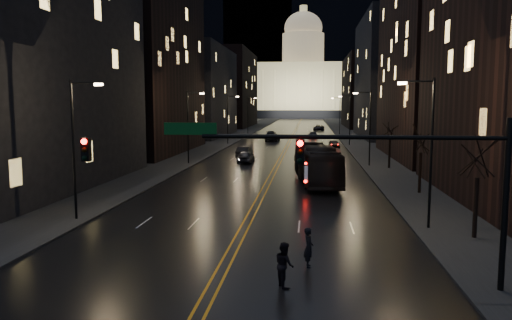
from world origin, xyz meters
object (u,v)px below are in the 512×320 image
(traffic_signal, at_px, (361,165))
(bus, at_px, (317,164))
(oncoming_car_b, at_px, (244,152))
(pedestrian_a, at_px, (309,248))
(pedestrian_b, at_px, (284,264))
(receding_car_a, at_px, (302,155))
(oncoming_car_a, at_px, (246,157))

(traffic_signal, xyz_separation_m, bus, (-1.31, 26.96, -3.30))
(oncoming_car_b, relative_size, pedestrian_a, 2.57)
(oncoming_car_b, relative_size, pedestrian_b, 2.54)
(traffic_signal, distance_m, pedestrian_b, 5.14)
(receding_car_a, distance_m, pedestrian_a, 43.19)
(oncoming_car_a, bearing_deg, pedestrian_b, 100.73)
(pedestrian_a, bearing_deg, traffic_signal, -147.08)
(receding_car_a, height_order, pedestrian_a, pedestrian_a)
(bus, relative_size, pedestrian_a, 6.96)
(oncoming_car_a, xyz_separation_m, oncoming_car_b, (-0.94, 5.65, 0.00))
(receding_car_a, bearing_deg, pedestrian_a, -83.94)
(receding_car_a, bearing_deg, oncoming_car_b, 169.18)
(traffic_signal, height_order, pedestrian_a, traffic_signal)
(traffic_signal, bearing_deg, pedestrian_a, 129.67)
(traffic_signal, bearing_deg, pedestrian_b, -177.60)
(oncoming_car_a, distance_m, oncoming_car_b, 5.73)
(oncoming_car_a, bearing_deg, traffic_signal, 104.67)
(traffic_signal, distance_m, oncoming_car_a, 43.56)
(bus, bearing_deg, pedestrian_b, -100.23)
(bus, bearing_deg, receding_car_a, 88.50)
(oncoming_car_b, xyz_separation_m, pedestrian_b, (7.95, -47.95, 0.15))
(oncoming_car_b, bearing_deg, receding_car_a, 166.26)
(oncoming_car_a, height_order, pedestrian_b, pedestrian_b)
(bus, xyz_separation_m, oncoming_car_b, (-9.63, 20.86, -1.02))
(oncoming_car_b, bearing_deg, bus, 116.62)
(pedestrian_b, bearing_deg, traffic_signal, -111.59)
(oncoming_car_a, xyz_separation_m, pedestrian_b, (7.01, -42.30, 0.16))
(bus, xyz_separation_m, receding_car_a, (-1.68, 18.65, -1.08))
(bus, relative_size, pedestrian_b, 6.90)
(oncoming_car_a, bearing_deg, receding_car_a, -152.58)
(traffic_signal, bearing_deg, oncoming_car_b, 102.90)
(bus, relative_size, oncoming_car_a, 2.82)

